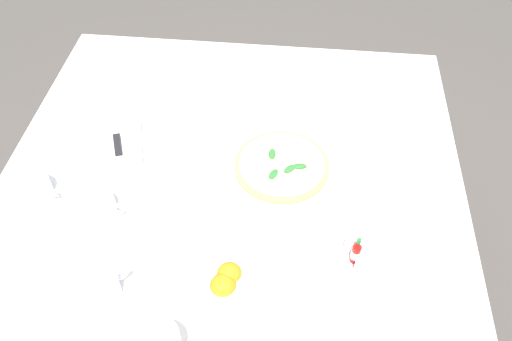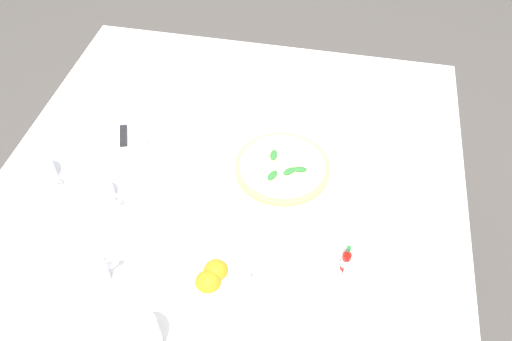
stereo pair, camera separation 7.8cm
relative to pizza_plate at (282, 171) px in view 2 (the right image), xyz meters
The scene contains 17 objects.
ground_plane 0.76m from the pizza_plate, 107.67° to the left, with size 8.00×8.00×0.00m, color #4C4742.
dining_table 0.19m from the pizza_plate, 107.67° to the left, with size 1.17×1.17×0.73m.
pizza_plate is the anchor object (origin of this frame).
pizza 0.01m from the pizza_plate, 155.76° to the right, with size 0.24×0.24×0.02m.
coffee_cup_center_back 0.45m from the pizza_plate, 112.40° to the left, with size 0.13×0.13×0.06m.
coffee_cup_left_edge 0.35m from the pizza_plate, ahead, with size 0.13×0.13×0.07m.
coffee_cup_near_left 0.61m from the pizza_plate, 103.32° to the left, with size 0.13×0.13×0.07m.
coffee_cup_near_right 0.52m from the pizza_plate, 138.19° to the left, with size 0.13×0.13×0.06m.
water_glass_right_edge 0.27m from the pizza_plate, 27.19° to the left, with size 0.07×0.07×0.11m.
water_glass_far_left 0.54m from the pizza_plate, 159.39° to the left, with size 0.07×0.07×0.10m.
napkin_folded 0.46m from the pizza_plate, 80.97° to the left, with size 0.25×0.19×0.02m.
dinner_knife 0.46m from the pizza_plate, 80.66° to the left, with size 0.19×0.09×0.01m.
citrus_bowl 0.35m from the pizza_plate, 165.30° to the left, with size 0.15×0.15×0.07m.
hot_sauce_bottle 0.30m from the pizza_plate, 143.83° to the right, with size 0.02×0.02×0.08m.
salt_shaker 0.28m from the pizza_plate, 142.07° to the right, with size 0.03×0.03×0.06m.
pepper_shaker 0.33m from the pizza_plate, 145.29° to the right, with size 0.03×0.03×0.06m.
menu_card 0.32m from the pizza_plate, 33.83° to the right, with size 0.08×0.04×0.06m.
Camera 2 is at (-0.80, -0.23, 1.71)m, focal length 35.54 mm.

